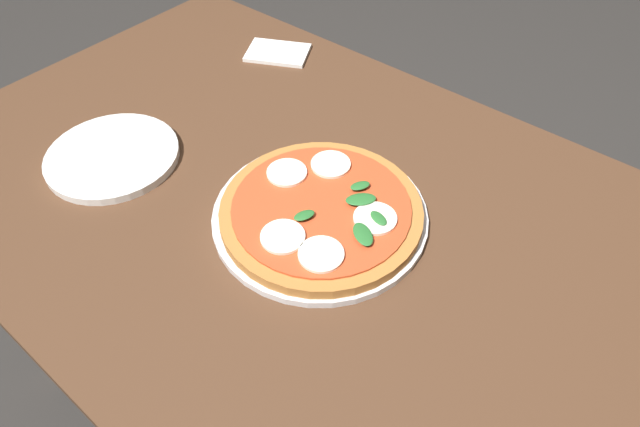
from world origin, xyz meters
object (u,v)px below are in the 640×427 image
object	(u,v)px
pizza	(321,211)
plate_white	(113,156)
dining_table	(336,265)
serving_tray	(320,215)
napkin	(278,53)

from	to	relation	value
pizza	plate_white	bearing A→B (deg)	17.39
dining_table	pizza	bearing A→B (deg)	27.63
dining_table	plate_white	distance (m)	0.43
pizza	plate_white	size ratio (longest dim) A/B	1.37
dining_table	serving_tray	distance (m)	0.11
serving_tray	pizza	bearing A→B (deg)	146.68
dining_table	serving_tray	xyz separation A→B (m)	(0.03, 0.01, 0.11)
dining_table	napkin	xyz separation A→B (m)	(0.40, -0.31, 0.11)
pizza	plate_white	world-z (taller)	pizza
plate_white	napkin	distance (m)	0.43
dining_table	plate_white	size ratio (longest dim) A/B	6.60
napkin	pizza	bearing A→B (deg)	140.12
serving_tray	napkin	xyz separation A→B (m)	(0.38, -0.32, -0.00)
pizza	napkin	world-z (taller)	pizza
pizza	plate_white	distance (m)	0.39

